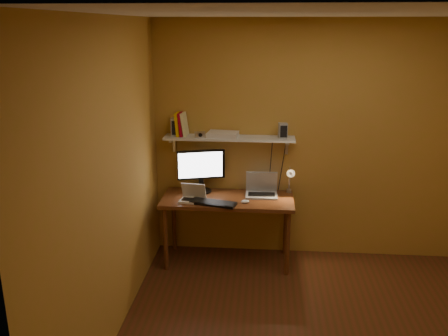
# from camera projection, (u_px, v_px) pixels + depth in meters

# --- Properties ---
(room) EXTENTS (3.44, 3.24, 2.64)m
(room) POSITION_uv_depth(u_px,v_px,m) (328.00, 192.00, 3.61)
(room) COLOR #572616
(room) RESTS_ON ground
(desk) EXTENTS (1.40, 0.60, 0.75)m
(desk) POSITION_uv_depth(u_px,v_px,m) (228.00, 205.00, 5.09)
(desk) COLOR brown
(desk) RESTS_ON ground
(wall_shelf) EXTENTS (1.40, 0.25, 0.21)m
(wall_shelf) POSITION_uv_depth(u_px,v_px,m) (229.00, 138.00, 5.07)
(wall_shelf) COLOR silver
(wall_shelf) RESTS_ON room
(monitor) EXTENTS (0.51, 0.27, 0.47)m
(monitor) POSITION_uv_depth(u_px,v_px,m) (201.00, 169.00, 5.18)
(monitor) COLOR black
(monitor) RESTS_ON desk
(laptop) EXTENTS (0.34, 0.25, 0.25)m
(laptop) POSITION_uv_depth(u_px,v_px,m) (262.00, 189.00, 5.13)
(laptop) COLOR #94979C
(laptop) RESTS_ON desk
(netbook) EXTENTS (0.28, 0.21, 0.19)m
(netbook) POSITION_uv_depth(u_px,v_px,m) (193.00, 196.00, 4.97)
(netbook) COLOR silver
(netbook) RESTS_ON desk
(keyboard) EXTENTS (0.50, 0.27, 0.03)m
(keyboard) POSITION_uv_depth(u_px,v_px,m) (213.00, 203.00, 4.88)
(keyboard) COLOR black
(keyboard) RESTS_ON desk
(mouse) EXTENTS (0.10, 0.08, 0.03)m
(mouse) POSITION_uv_depth(u_px,v_px,m) (245.00, 201.00, 4.91)
(mouse) COLOR silver
(mouse) RESTS_ON desk
(desk_lamp) EXTENTS (0.09, 0.23, 0.38)m
(desk_lamp) POSITION_uv_depth(u_px,v_px,m) (290.00, 177.00, 5.07)
(desk_lamp) COLOR silver
(desk_lamp) RESTS_ON desk
(speaker_left) EXTENTS (0.12, 0.12, 0.19)m
(speaker_left) POSITION_uv_depth(u_px,v_px,m) (176.00, 127.00, 5.09)
(speaker_left) COLOR #94979C
(speaker_left) RESTS_ON wall_shelf
(speaker_right) EXTENTS (0.10, 0.10, 0.16)m
(speaker_right) POSITION_uv_depth(u_px,v_px,m) (283.00, 131.00, 4.99)
(speaker_right) COLOR #94979C
(speaker_right) RESTS_ON wall_shelf
(books) EXTENTS (0.13, 0.17, 0.25)m
(books) POSITION_uv_depth(u_px,v_px,m) (181.00, 124.00, 5.08)
(books) COLOR #DEAD0A
(books) RESTS_ON wall_shelf
(shelf_camera) EXTENTS (0.11, 0.07, 0.07)m
(shelf_camera) POSITION_uv_depth(u_px,v_px,m) (200.00, 135.00, 5.02)
(shelf_camera) COLOR silver
(shelf_camera) RESTS_ON wall_shelf
(router) EXTENTS (0.34, 0.25, 0.05)m
(router) POSITION_uv_depth(u_px,v_px,m) (223.00, 134.00, 5.06)
(router) COLOR silver
(router) RESTS_ON wall_shelf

